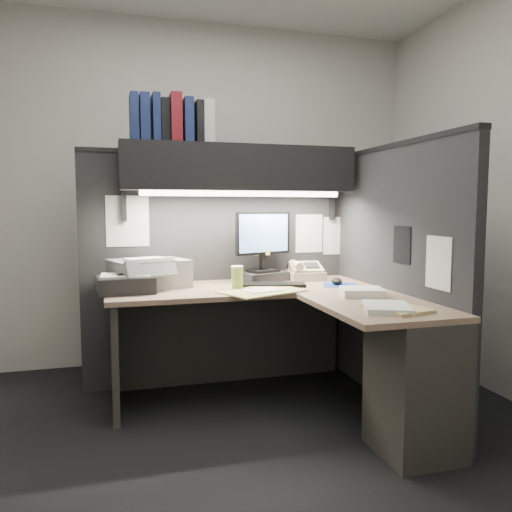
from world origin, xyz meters
name	(u,v)px	position (x,y,z in m)	size (l,w,h in m)	color
floor	(249,434)	(0.00, 0.00, 0.00)	(3.50, 3.50, 0.00)	black
wall_back	(201,194)	(0.00, 1.50, 1.35)	(3.50, 0.04, 2.70)	beige
wall_front	(414,159)	(0.00, -1.50, 1.35)	(3.50, 0.04, 2.70)	beige
partition_back	(220,269)	(0.03, 0.93, 0.80)	(1.90, 0.06, 1.60)	black
partition_right	(394,278)	(0.98, 0.18, 0.80)	(0.06, 1.50, 1.60)	black
desk	(322,349)	(0.43, 0.00, 0.44)	(1.70, 1.53, 0.73)	#93745D
overhead_shelf	(238,169)	(0.12, 0.75, 1.50)	(1.55, 0.34, 0.30)	black
task_light_tube	(243,194)	(0.12, 0.61, 1.33)	(0.04, 0.04, 1.32)	white
monitor	(263,254)	(0.30, 0.76, 0.92)	(0.43, 0.29, 0.48)	black
keyboard	(272,285)	(0.30, 0.52, 0.74)	(0.43, 0.14, 0.02)	black
mousepad	(340,285)	(0.73, 0.43, 0.73)	(0.21, 0.19, 0.00)	navy
mouse	(337,281)	(0.72, 0.45, 0.76)	(0.07, 0.11, 0.04)	black
telephone	(306,272)	(0.62, 0.75, 0.78)	(0.24, 0.25, 0.10)	beige
coffee_cup	(237,279)	(0.04, 0.46, 0.80)	(0.07, 0.07, 0.14)	#BBC14D
printer	(149,273)	(-0.48, 0.70, 0.82)	(0.44, 0.38, 0.18)	gray
notebook_stack	(126,284)	(-0.63, 0.52, 0.78)	(0.33, 0.27, 0.10)	black
open_folder	(262,291)	(0.17, 0.32, 0.73)	(0.48, 0.32, 0.01)	tan
paper_stack_a	(362,292)	(0.69, 0.03, 0.75)	(0.23, 0.20, 0.05)	white
paper_stack_b	(387,307)	(0.61, -0.37, 0.74)	(0.22, 0.27, 0.03)	white
manila_stack	(397,308)	(0.66, -0.38, 0.74)	(0.23, 0.29, 0.02)	tan
binder_row	(172,121)	(-0.31, 0.75, 1.79)	(0.53, 0.26, 0.31)	navy
pinned_papers	(289,236)	(0.42, 0.56, 1.05)	(1.76, 1.31, 0.51)	white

